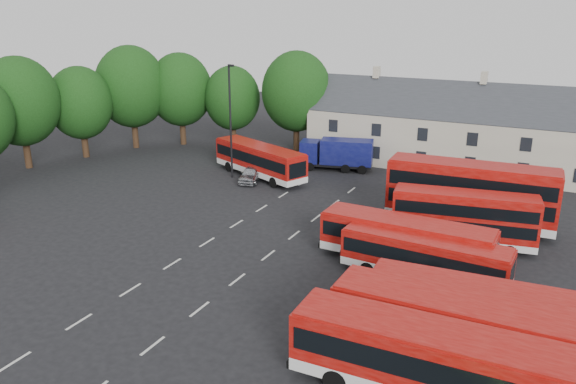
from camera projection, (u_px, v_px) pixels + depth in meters
name	position (u px, v px, depth m)	size (l,w,h in m)	color
ground	(190.00, 253.00, 38.53)	(140.00, 140.00, 0.00)	black
lane_markings	(237.00, 249.00, 39.15)	(5.15, 33.80, 0.01)	beige
treeline	(138.00, 97.00, 61.72)	(29.92, 32.59, 12.01)	black
terrace_houses	(478.00, 134.00, 56.78)	(35.70, 7.13, 10.06)	beige
bus_row_a	(433.00, 358.00, 23.47)	(12.11, 3.07, 3.41)	silver
bus_row_b	(462.00, 327.00, 25.74)	(12.05, 2.83, 3.41)	silver
bus_row_c	(469.00, 302.00, 28.62)	(10.18, 2.96, 2.84)	silver
bus_row_d	(425.00, 255.00, 34.04)	(10.22, 2.87, 2.86)	silver
bus_row_e	(406.00, 238.00, 36.13)	(11.14, 2.94, 3.13)	silver
bus_dd_south	(464.00, 216.00, 38.88)	(9.91, 3.78, 3.97)	silver
bus_dd_north	(471.00, 192.00, 42.14)	(12.39, 3.42, 5.03)	silver
bus_north	(260.00, 158.00, 55.11)	(11.46, 6.75, 3.21)	silver
box_truck	(338.00, 153.00, 57.63)	(7.68, 4.05, 3.21)	black
silver_car	(252.00, 174.00, 54.12)	(1.74, 4.33, 1.48)	#ACAEB4
lamppost	(231.00, 119.00, 53.75)	(0.76, 0.47, 11.00)	black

